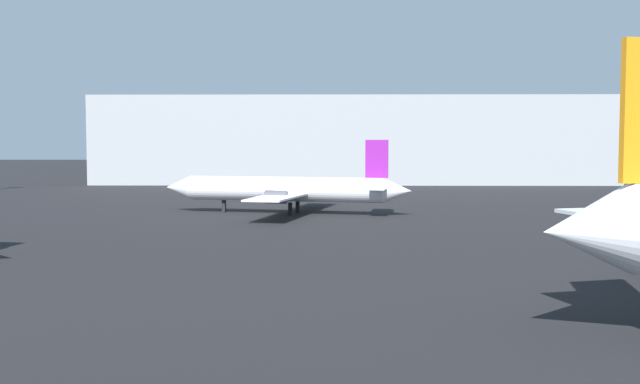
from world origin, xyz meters
TOP-DOWN VIEW (x-y plane):
  - airplane_far_left at (-8.72, 67.53)m, footprint 26.78×23.33m
  - terminal_building at (0.00, 127.86)m, footprint 92.49×18.51m

SIDE VIEW (x-z plane):
  - airplane_far_left at x=-8.72m, z-range -1.30..6.50m
  - terminal_building at x=0.00m, z-range 0.00..15.63m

